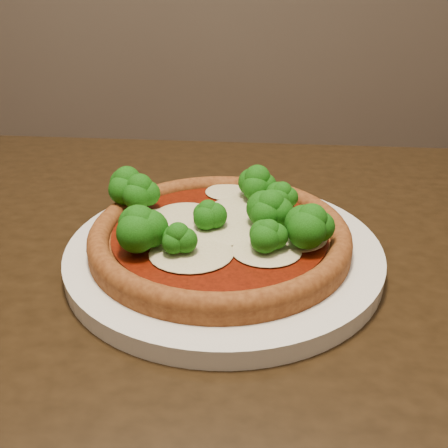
{
  "coord_description": "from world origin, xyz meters",
  "views": [
    {
      "loc": [
        0.01,
        -0.47,
        1.01
      ],
      "look_at": [
        0.03,
        -0.05,
        0.79
      ],
      "focal_mm": 40.0,
      "sensor_mm": 36.0,
      "label": 1
    }
  ],
  "objects": [
    {
      "name": "dining_table",
      "position": [
        -0.01,
        -0.13,
        0.66
      ],
      "size": [
        1.29,
        1.03,
        0.75
      ],
      "rotation": [
        0.0,
        0.0,
        -0.12
      ],
      "color": "black",
      "rests_on": "floor"
    },
    {
      "name": "plate",
      "position": [
        0.03,
        -0.05,
        0.76
      ],
      "size": [
        0.31,
        0.31,
        0.02
      ],
      "primitive_type": "cylinder",
      "color": "white",
      "rests_on": "dining_table"
    },
    {
      "name": "pizza",
      "position": [
        0.02,
        -0.05,
        0.79
      ],
      "size": [
        0.25,
        0.25,
        0.06
      ],
      "rotation": [
        0.0,
        0.0,
        -0.26
      ],
      "color": "brown",
      "rests_on": "plate"
    }
  ]
}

